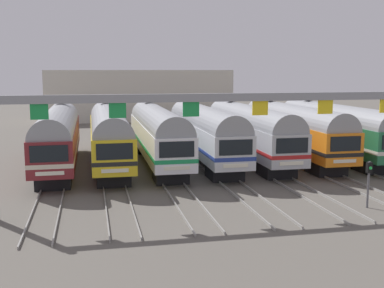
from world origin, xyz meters
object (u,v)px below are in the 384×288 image
(commuter_train_stainless, at_px, (249,130))
(catenary_gantry, at_px, (260,112))
(yard_signal_mast, at_px, (369,175))
(commuter_train_silver, at_px, (204,131))
(commuter_train_maroon, at_px, (58,135))
(commuter_train_green, at_px, (334,128))
(commuter_train_orange, at_px, (293,129))
(commuter_train_yellow, at_px, (109,133))
(commuter_train_white, at_px, (158,132))

(commuter_train_stainless, xyz_separation_m, catenary_gantry, (-3.95, -13.50, 2.73))
(yard_signal_mast, bearing_deg, commuter_train_silver, 111.34)
(commuter_train_maroon, relative_size, catenary_gantry, 0.62)
(commuter_train_silver, relative_size, commuter_train_stainless, 1.00)
(commuter_train_green, xyz_separation_m, yard_signal_mast, (-5.92, -15.16, -0.81))
(commuter_train_green, bearing_deg, commuter_train_orange, 180.00)
(commuter_train_maroon, bearing_deg, commuter_train_yellow, 0.00)
(commuter_train_silver, relative_size, commuter_train_orange, 1.00)
(commuter_train_green, relative_size, catenary_gantry, 0.62)
(commuter_train_silver, height_order, commuter_train_green, commuter_train_green)
(commuter_train_white, distance_m, commuter_train_stainless, 7.90)
(commuter_train_orange, xyz_separation_m, catenary_gantry, (-7.90, -13.50, 2.73))
(commuter_train_yellow, bearing_deg, commuter_train_white, 0.00)
(commuter_train_orange, relative_size, catenary_gantry, 0.62)
(commuter_train_stainless, xyz_separation_m, yard_signal_mast, (1.97, -15.16, -0.81))
(commuter_train_stainless, xyz_separation_m, commuter_train_green, (7.90, 0.00, 0.00))
(commuter_train_maroon, bearing_deg, commuter_train_silver, -0.02)
(commuter_train_white, height_order, yard_signal_mast, commuter_train_white)
(commuter_train_green, relative_size, yard_signal_mast, 6.76)
(commuter_train_maroon, distance_m, commuter_train_white, 7.90)
(catenary_gantry, bearing_deg, commuter_train_silver, 90.00)
(commuter_train_white, relative_size, commuter_train_green, 1.00)
(commuter_train_yellow, relative_size, yard_signal_mast, 6.76)
(yard_signal_mast, bearing_deg, catenary_gantry, 164.30)
(commuter_train_yellow, bearing_deg, commuter_train_orange, 0.00)
(commuter_train_orange, bearing_deg, commuter_train_white, 180.00)
(commuter_train_maroon, xyz_separation_m, yard_signal_mast, (17.77, -15.16, -0.81))
(commuter_train_yellow, distance_m, commuter_train_stainless, 11.85)
(commuter_train_maroon, xyz_separation_m, commuter_train_orange, (19.74, 0.00, 0.00))
(commuter_train_white, bearing_deg, commuter_train_maroon, 180.00)
(commuter_train_yellow, height_order, commuter_train_green, same)
(commuter_train_white, bearing_deg, commuter_train_silver, -0.06)
(yard_signal_mast, bearing_deg, commuter_train_yellow, 132.34)
(catenary_gantry, bearing_deg, commuter_train_green, 48.73)
(commuter_train_yellow, relative_size, catenary_gantry, 0.62)
(commuter_train_maroon, relative_size, commuter_train_white, 1.00)
(commuter_train_white, xyz_separation_m, commuter_train_orange, (11.85, 0.00, 0.00))
(commuter_train_silver, bearing_deg, catenary_gantry, -90.00)
(commuter_train_stainless, distance_m, commuter_train_green, 7.90)
(catenary_gantry, bearing_deg, commuter_train_white, 106.30)
(commuter_train_stainless, bearing_deg, catenary_gantry, -106.30)
(commuter_train_white, relative_size, commuter_train_silver, 1.00)
(commuter_train_silver, bearing_deg, commuter_train_yellow, 179.97)
(commuter_train_silver, xyz_separation_m, catenary_gantry, (0.00, -13.49, 2.73))
(commuter_train_silver, bearing_deg, commuter_train_green, 0.02)
(commuter_train_stainless, bearing_deg, commuter_train_maroon, 180.00)
(commuter_train_silver, bearing_deg, commuter_train_white, 179.94)
(commuter_train_stainless, height_order, commuter_train_green, same)
(commuter_train_yellow, distance_m, commuter_train_green, 19.74)
(commuter_train_orange, height_order, yard_signal_mast, commuter_train_orange)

